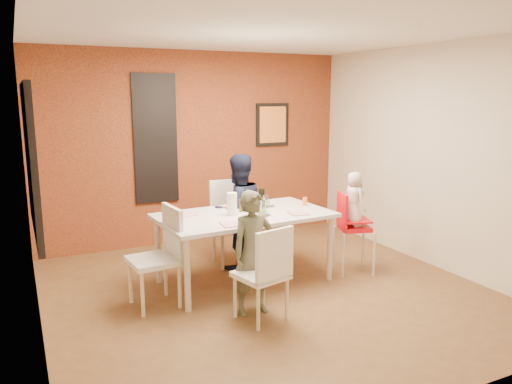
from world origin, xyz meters
name	(u,v)px	position (x,y,z in m)	size (l,w,h in m)	color
ground	(268,292)	(0.00, 0.00, 0.00)	(4.50, 4.50, 0.00)	brown
ceiling	(269,32)	(0.00, 0.00, 2.70)	(4.50, 4.50, 0.02)	silver
wall_back	(197,148)	(0.00, 2.25, 1.35)	(4.50, 0.02, 2.70)	beige
wall_front	(432,215)	(0.00, -2.25, 1.35)	(4.50, 0.02, 2.70)	beige
wall_left	(30,186)	(-2.25, 0.00, 1.35)	(0.02, 4.50, 2.70)	beige
wall_right	(432,157)	(2.25, 0.00, 1.35)	(0.02, 4.50, 2.70)	beige
brick_accent_wall	(197,148)	(0.00, 2.23, 1.35)	(4.50, 0.02, 2.70)	maroon
picture_window_frame	(31,159)	(-2.22, 0.20, 1.55)	(0.05, 1.70, 1.30)	black
picture_window_pane	(33,159)	(-2.21, 0.20, 1.55)	(0.02, 1.55, 1.15)	black
glassblock_strip	(155,139)	(-0.60, 2.21, 1.50)	(0.55, 0.03, 1.70)	silver
glassblock_surround	(155,139)	(-0.60, 2.21, 1.50)	(0.60, 0.03, 1.76)	black
art_print_frame	(272,125)	(1.20, 2.21, 1.65)	(0.54, 0.03, 0.64)	black
art_print_canvas	(273,125)	(1.20, 2.19, 1.65)	(0.44, 0.01, 0.54)	orange
dining_table	(244,220)	(-0.09, 0.41, 0.72)	(1.96, 1.17, 0.79)	silver
chair_near	(267,269)	(-0.34, -0.62, 0.51)	(0.51, 0.51, 0.92)	white
chair_far	(231,217)	(0.04, 1.12, 0.58)	(0.53, 0.53, 1.04)	silver
chair_left	(162,251)	(-1.10, 0.20, 0.56)	(0.51, 0.51, 1.00)	silver
high_chair	(351,225)	(1.17, 0.15, 0.58)	(0.51, 0.51, 0.97)	red
child_near	(253,253)	(-0.36, -0.38, 0.61)	(0.44, 0.29, 1.21)	#505039
child_far	(238,212)	(0.03, 0.87, 0.70)	(0.68, 0.53, 1.41)	black
toddler	(354,199)	(1.20, 0.13, 0.89)	(0.32, 0.21, 0.65)	beige
plate_near_left	(233,224)	(-0.40, 0.02, 0.80)	(0.22, 0.22, 0.01)	silver
plate_far_mid	(233,206)	(-0.07, 0.79, 0.80)	(0.22, 0.22, 0.01)	white
plate_near_right	(298,213)	(0.45, 0.14, 0.80)	(0.20, 0.20, 0.01)	silver
plate_far_left	(183,215)	(-0.73, 0.63, 0.80)	(0.24, 0.24, 0.01)	white
salad_bowl_a	(261,213)	(0.04, 0.26, 0.82)	(0.22, 0.22, 0.05)	silver
salad_bowl_b	(265,204)	(0.28, 0.65, 0.82)	(0.23, 0.23, 0.06)	silver
wine_bottle	(262,199)	(0.16, 0.48, 0.92)	(0.07, 0.07, 0.25)	black
wine_glass_a	(262,209)	(0.01, 0.15, 0.89)	(0.07, 0.07, 0.19)	silver
wine_glass_b	(266,203)	(0.19, 0.43, 0.89)	(0.07, 0.07, 0.19)	silver
paper_towel_roll	(232,204)	(-0.24, 0.40, 0.92)	(0.11, 0.11, 0.25)	white
condiment_red	(251,208)	(-0.03, 0.37, 0.86)	(0.03, 0.03, 0.13)	red
condiment_green	(252,205)	(0.04, 0.49, 0.86)	(0.03, 0.03, 0.13)	#2B6722
condiment_brown	(241,206)	(-0.09, 0.50, 0.86)	(0.04, 0.04, 0.14)	brown
sippy_cup	(305,201)	(0.73, 0.47, 0.84)	(0.06, 0.06, 0.10)	orange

